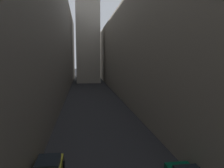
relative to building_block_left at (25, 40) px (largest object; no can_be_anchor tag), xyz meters
name	(u,v)px	position (x,y,z in m)	size (l,w,h in m)	color
ground_plane	(93,99)	(13.06, -2.00, -11.76)	(264.00, 264.00, 0.00)	#232326
building_block_left	(25,40)	(0.00, 0.00, 0.00)	(15.12, 108.00, 23.53)	#60594F
building_block_right	(154,52)	(26.32, 0.00, -2.29)	(15.51, 108.00, 18.95)	gray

